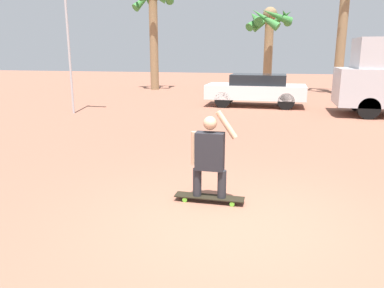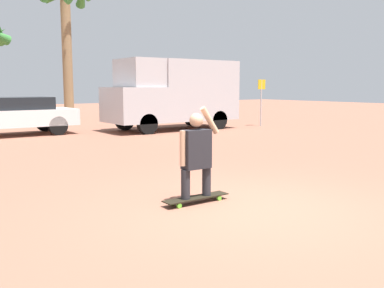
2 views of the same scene
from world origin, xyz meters
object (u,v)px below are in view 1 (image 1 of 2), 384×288
at_px(person_skateboarder, 210,153).
at_px(flagpole, 68,11).
at_px(parked_car_white, 256,89).
at_px(palm_tree_center_background, 269,26).
at_px(palm_tree_far_left, 153,11).
at_px(skateboard, 209,197).

height_order(person_skateboarder, flagpole, flagpole).
distance_m(parked_car_white, palm_tree_center_background, 7.97).
bearing_deg(parked_car_white, palm_tree_far_left, 137.30).
distance_m(person_skateboarder, palm_tree_center_background, 19.08).
height_order(skateboard, palm_tree_far_left, palm_tree_far_left).
bearing_deg(palm_tree_center_background, flagpole, -122.46).
height_order(skateboard, person_skateboarder, person_skateboarder).
relative_size(person_skateboarder, palm_tree_far_left, 0.22).
relative_size(palm_tree_center_background, palm_tree_far_left, 0.78).
relative_size(person_skateboarder, parked_car_white, 0.33).
bearing_deg(person_skateboarder, palm_tree_center_background, 89.58).
height_order(skateboard, flagpole, flagpole).
distance_m(person_skateboarder, flagpole, 10.82).
relative_size(person_skateboarder, palm_tree_center_background, 0.28).
bearing_deg(flagpole, palm_tree_far_left, 90.82).
distance_m(skateboard, flagpole, 11.06).
height_order(parked_car_white, palm_tree_center_background, palm_tree_center_background).
relative_size(palm_tree_center_background, flagpole, 0.76).
bearing_deg(flagpole, parked_car_white, 28.64).
height_order(person_skateboarder, palm_tree_far_left, palm_tree_far_left).
xyz_separation_m(skateboard, flagpole, (-6.90, 7.76, 3.80)).
distance_m(parked_car_white, flagpole, 8.41).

